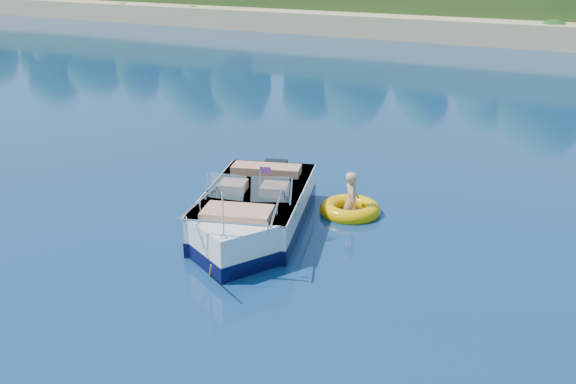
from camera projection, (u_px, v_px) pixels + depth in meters
The scene contains 4 objects.
ground at pixel (235, 285), 11.58m from camera, with size 160.00×160.00×0.00m, color #0A274C.
motorboat at pixel (253, 215), 13.70m from camera, with size 3.21×5.53×1.92m.
tow_tube at pixel (350, 210), 14.72m from camera, with size 1.85×1.85×0.37m.
boy at pixel (351, 214), 14.74m from camera, with size 0.54×0.35×1.47m, color tan.
Camera 1 is at (5.91, -8.45, 5.61)m, focal length 40.00 mm.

